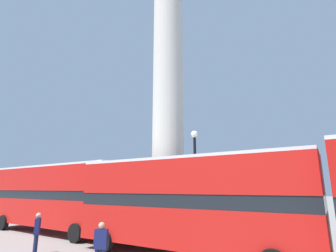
{
  "coord_description": "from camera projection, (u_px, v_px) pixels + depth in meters",
  "views": [
    {
      "loc": [
        10.07,
        -13.01,
        2.85
      ],
      "look_at": [
        0.0,
        0.0,
        6.77
      ],
      "focal_mm": 28.0,
      "sensor_mm": 36.0,
      "label": 1
    }
  ],
  "objects": [
    {
      "name": "ground_plane",
      "position": [
        168.0,
        238.0,
        15.34
      ],
      "size": [
        200.0,
        200.0,
        0.0
      ],
      "primitive_type": "plane",
      "color": "gray"
    },
    {
      "name": "pedestrian_near_lamp",
      "position": [
        37.0,
        231.0,
        11.61
      ],
      "size": [
        0.49,
        0.43,
        1.77
      ],
      "rotation": [
        0.0,
        0.0,
        2.51
      ],
      "color": "#192347",
      "rests_on": "ground_plane"
    },
    {
      "name": "bus_a",
      "position": [
        56.0,
        195.0,
        17.75
      ],
      "size": [
        11.53,
        3.47,
        4.35
      ],
      "rotation": [
        0.0,
        0.0,
        0.07
      ],
      "color": "red",
      "rests_on": "ground_plane"
    },
    {
      "name": "bus_b",
      "position": [
        187.0,
        201.0,
        11.47
      ],
      "size": [
        10.73,
        3.53,
        4.18
      ],
      "rotation": [
        0.0,
        0.0,
        0.1
      ],
      "color": "red",
      "rests_on": "ground_plane"
    },
    {
      "name": "monument_column",
      "position": [
        168.0,
        91.0,
        17.47
      ],
      "size": [
        4.82,
        4.82,
        22.5
      ],
      "color": "beige",
      "rests_on": "ground_plane"
    },
    {
      "name": "pedestrian_by_plinth",
      "position": [
        101.0,
        245.0,
        8.99
      ],
      "size": [
        0.47,
        0.39,
        1.7
      ],
      "rotation": [
        0.0,
        0.0,
        0.56
      ],
      "color": "#192347",
      "rests_on": "ground_plane"
    },
    {
      "name": "street_lamp",
      "position": [
        196.0,
        186.0,
        13.1
      ],
      "size": [
        0.37,
        0.37,
        5.79
      ],
      "color": "black",
      "rests_on": "ground_plane"
    }
  ]
}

